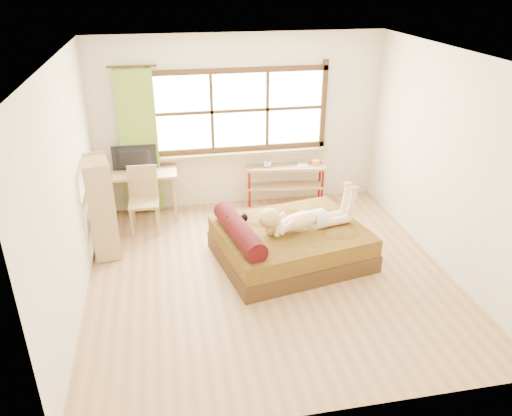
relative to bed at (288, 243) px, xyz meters
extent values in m
plane|color=#9E754C|center=(-0.31, -0.30, -0.25)|extent=(4.50, 4.50, 0.00)
plane|color=white|center=(-0.31, -0.30, 2.45)|extent=(4.50, 4.50, 0.00)
plane|color=silver|center=(-0.31, 1.95, 1.10)|extent=(4.50, 0.00, 4.50)
plane|color=silver|center=(-0.31, -2.55, 1.10)|extent=(4.50, 0.00, 4.50)
plane|color=silver|center=(-2.56, -0.30, 1.10)|extent=(0.00, 4.50, 4.50)
plane|color=silver|center=(1.94, -0.30, 1.10)|extent=(0.00, 4.50, 4.50)
cube|color=#FFEDBF|center=(-0.31, 1.94, 1.30)|extent=(2.60, 0.01, 1.30)
cube|color=#A08857|center=(-0.31, 1.87, 0.63)|extent=(2.80, 0.16, 0.04)
cube|color=#5B8925|center=(-1.86, 1.83, 0.90)|extent=(0.55, 0.10, 2.20)
cube|color=black|center=(0.05, 0.01, -0.14)|extent=(2.12, 1.82, 0.23)
cube|color=#3D2E0E|center=(0.05, 0.01, 0.10)|extent=(2.07, 1.79, 0.23)
cylinder|color=#32080C|center=(-0.67, -0.13, 0.33)|extent=(0.50, 1.29, 0.26)
cube|color=#A08857|center=(-1.96, 1.65, 0.49)|extent=(1.24, 0.60, 0.04)
cube|color=#A08857|center=(-2.53, 1.44, 0.11)|extent=(0.05, 0.05, 0.73)
cube|color=#A08857|center=(-1.41, 1.40, 0.11)|extent=(0.05, 0.05, 0.73)
cube|color=#A08857|center=(-2.52, 1.89, 0.11)|extent=(0.05, 0.05, 0.73)
cube|color=#A08857|center=(-1.39, 1.85, 0.11)|extent=(0.05, 0.05, 0.73)
imported|color=black|center=(-1.96, 1.70, 0.70)|extent=(0.66, 0.11, 0.38)
cube|color=#A08857|center=(-1.86, 1.20, 0.20)|extent=(0.44, 0.44, 0.04)
cube|color=#A08857|center=(-1.86, 1.39, 0.46)|extent=(0.43, 0.05, 0.49)
cube|color=#A08857|center=(-2.05, 1.02, -0.04)|extent=(0.04, 0.04, 0.43)
cube|color=#A08857|center=(-1.68, 1.01, -0.04)|extent=(0.04, 0.04, 0.43)
cube|color=#A08857|center=(-2.04, 1.39, -0.04)|extent=(0.04, 0.04, 0.43)
cube|color=#A08857|center=(-1.67, 1.37, -0.04)|extent=(0.04, 0.04, 0.43)
cube|color=#A08857|center=(0.40, 1.77, 0.37)|extent=(1.33, 0.49, 0.04)
cube|color=#A08857|center=(0.40, 1.77, 0.05)|extent=(1.33, 0.49, 0.03)
cylinder|color=#6A0B09|center=(-0.21, 1.71, 0.07)|extent=(0.04, 0.04, 0.65)
cylinder|color=#6A0B09|center=(0.97, 1.56, 0.07)|extent=(0.04, 0.04, 0.65)
cylinder|color=#6A0B09|center=(-0.17, 1.97, 0.07)|extent=(0.04, 0.04, 0.65)
cylinder|color=#6A0B09|center=(1.00, 1.82, 0.07)|extent=(0.04, 0.04, 0.65)
cube|color=gold|center=(0.88, 1.71, 0.44)|extent=(0.12, 0.12, 0.09)
imported|color=gray|center=(0.10, 1.77, 0.45)|extent=(0.14, 0.14, 0.10)
imported|color=gray|center=(0.60, 1.77, 0.40)|extent=(0.19, 0.24, 0.02)
cube|color=#A08857|center=(-2.39, 0.65, -0.20)|extent=(0.43, 0.60, 0.03)
cube|color=#A08857|center=(-2.39, 0.65, 0.22)|extent=(0.43, 0.60, 0.03)
cube|color=#A08857|center=(-2.39, 0.65, 0.64)|extent=(0.43, 0.60, 0.03)
cube|color=#A08857|center=(-2.39, 0.65, 1.06)|extent=(0.43, 0.60, 0.03)
cube|color=#A08857|center=(-2.34, 0.38, 0.43)|extent=(0.33, 0.10, 1.34)
cube|color=#A08857|center=(-2.45, 0.92, 0.43)|extent=(0.33, 0.10, 1.34)
camera|label=1|loc=(-1.49, -5.56, 3.28)|focal=35.00mm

